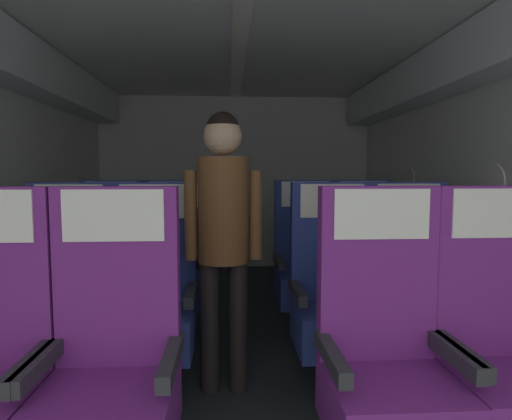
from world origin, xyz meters
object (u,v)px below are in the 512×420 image
at_px(seat_a_left_aisle, 111,372).
at_px(seat_a_right_aisle, 505,361).
at_px(seat_c_left_window, 109,270).
at_px(seat_c_right_aisle, 365,267).
at_px(seat_a_right_window, 386,365).
at_px(seat_b_left_aisle, 152,303).
at_px(seat_c_left_aisle, 174,269).
at_px(seat_b_right_window, 334,300).
at_px(flight_attendant, 223,222).
at_px(seat_b_left_window, 67,304).
at_px(seat_b_right_aisle, 412,298).
at_px(seat_c_right_window, 307,268).

bearing_deg(seat_a_left_aisle, seat_a_right_aisle, 0.04).
distance_m(seat_c_left_window, seat_c_right_aisle, 2.01).
bearing_deg(seat_c_right_aisle, seat_a_right_window, -105.32).
bearing_deg(seat_b_left_aisle, seat_a_left_aisle, -89.93).
xyz_separation_m(seat_a_right_aisle, seat_c_left_aisle, (-1.52, 1.75, 0.00)).
xyz_separation_m(seat_a_left_aisle, seat_c_left_aisle, (0.01, 1.75, 0.00)).
bearing_deg(seat_c_left_aisle, seat_c_left_window, -177.72).
bearing_deg(seat_b_left_aisle, seat_b_right_window, -0.67).
bearing_deg(seat_b_left_aisle, flight_attendant, -8.07).
bearing_deg(seat_b_right_window, seat_a_right_window, -90.66).
relative_size(seat_c_left_window, seat_c_left_aisle, 1.00).
height_order(seat_a_left_aisle, seat_c_left_window, same).
height_order(seat_a_left_aisle, seat_b_right_window, same).
bearing_deg(seat_a_right_window, seat_b_left_aisle, 140.23).
distance_m(seat_b_left_aisle, flight_attendant, 0.63).
distance_m(seat_b_left_aisle, seat_c_left_window, 0.99).
distance_m(seat_b_left_window, seat_b_right_aisle, 2.01).
xyz_separation_m(seat_b_left_window, flight_attendant, (0.89, -0.06, 0.47)).
bearing_deg(seat_c_left_aisle, seat_c_right_window, -1.35).
xyz_separation_m(seat_b_left_window, seat_b_left_aisle, (0.48, -0.01, 0.00)).
height_order(seat_c_right_aisle, flight_attendant, flight_attendant).
bearing_deg(seat_c_right_aisle, seat_a_left_aisle, -131.31).
relative_size(seat_c_left_window, seat_c_right_window, 1.00).
height_order(seat_a_left_aisle, seat_b_left_window, same).
bearing_deg(flight_attendant, seat_b_left_aisle, -26.14).
xyz_separation_m(seat_a_left_aisle, seat_a_right_window, (1.05, -0.01, 0.00)).
bearing_deg(seat_b_left_aisle, seat_a_right_window, -39.77).
distance_m(seat_a_right_window, seat_b_left_window, 1.76).
relative_size(seat_b_left_aisle, seat_c_left_window, 1.00).
relative_size(seat_a_left_aisle, seat_a_right_window, 1.00).
xyz_separation_m(seat_a_right_aisle, seat_b_left_aisle, (-1.53, 0.86, 0.00)).
bearing_deg(seat_c_right_aisle, seat_b_left_window, -156.70).
bearing_deg(seat_a_left_aisle, seat_b_left_window, 118.89).
distance_m(seat_b_left_window, seat_b_right_window, 1.54).
bearing_deg(seat_c_right_window, seat_a_right_aisle, -74.47).
distance_m(seat_a_right_window, seat_c_left_window, 2.32).
bearing_deg(seat_c_right_aisle, seat_b_right_aisle, -89.94).
relative_size(seat_b_right_window, seat_c_right_window, 1.00).
xyz_separation_m(seat_b_left_aisle, flight_attendant, (0.41, -0.06, 0.47)).
bearing_deg(seat_c_left_window, seat_a_right_window, -48.74).
distance_m(seat_b_right_aisle, seat_b_right_window, 0.47).
height_order(seat_b_right_aisle, seat_c_left_window, same).
relative_size(seat_b_left_window, seat_c_left_aisle, 1.00).
height_order(seat_b_right_aisle, seat_c_left_aisle, same).
height_order(seat_a_right_window, flight_attendant, flight_attendant).
xyz_separation_m(seat_b_left_window, seat_c_left_aisle, (0.49, 0.88, 0.00)).
bearing_deg(seat_a_right_window, seat_c_left_aisle, 120.53).
bearing_deg(seat_c_right_window, flight_attendant, -124.80).
height_order(seat_a_right_aisle, seat_b_right_aisle, same).
relative_size(seat_b_right_aisle, flight_attendant, 0.75).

